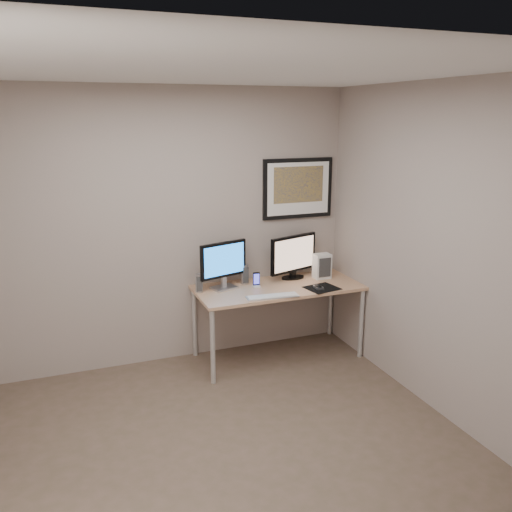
% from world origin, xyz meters
% --- Properties ---
extents(floor, '(3.60, 3.60, 0.00)m').
position_xyz_m(floor, '(0.00, 0.00, 0.00)').
color(floor, '#4A3F2E').
rests_on(floor, ground).
extents(room, '(3.60, 3.60, 3.60)m').
position_xyz_m(room, '(0.00, 0.45, 1.64)').
color(room, white).
rests_on(room, ground).
extents(desk, '(1.60, 0.70, 0.73)m').
position_xyz_m(desk, '(1.00, 1.35, 0.66)').
color(desk, '#9D714C').
rests_on(desk, floor).
extents(framed_art, '(0.75, 0.04, 0.60)m').
position_xyz_m(framed_art, '(1.35, 1.68, 1.62)').
color(framed_art, black).
rests_on(framed_art, room).
extents(monitor_large, '(0.49, 0.22, 0.45)m').
position_xyz_m(monitor_large, '(0.49, 1.47, 0.98)').
color(monitor_large, '#A7A7AB').
rests_on(monitor_large, desk).
extents(monitor_tv, '(0.55, 0.20, 0.45)m').
position_xyz_m(monitor_tv, '(1.24, 1.53, 0.97)').
color(monitor_tv, black).
rests_on(monitor_tv, desk).
extents(speaker_left, '(0.08, 0.08, 0.17)m').
position_xyz_m(speaker_left, '(0.24, 1.46, 0.82)').
color(speaker_left, '#A7A7AB').
rests_on(speaker_left, desk).
extents(speaker_right, '(0.08, 0.08, 0.19)m').
position_xyz_m(speaker_right, '(0.73, 1.55, 0.82)').
color(speaker_right, '#A7A7AB').
rests_on(speaker_right, desk).
extents(phone_dock, '(0.08, 0.08, 0.15)m').
position_xyz_m(phone_dock, '(0.80, 1.41, 0.80)').
color(phone_dock, black).
rests_on(phone_dock, desk).
extents(keyboard, '(0.49, 0.17, 0.02)m').
position_xyz_m(keyboard, '(0.82, 1.07, 0.74)').
color(keyboard, silver).
rests_on(keyboard, desk).
extents(mousepad, '(0.33, 0.31, 0.00)m').
position_xyz_m(mousepad, '(1.37, 1.14, 0.73)').
color(mousepad, black).
rests_on(mousepad, desk).
extents(mouse, '(0.06, 0.11, 0.04)m').
position_xyz_m(mouse, '(1.33, 1.14, 0.75)').
color(mouse, black).
rests_on(mouse, mousepad).
extents(fan_unit, '(0.16, 0.12, 0.25)m').
position_xyz_m(fan_unit, '(1.52, 1.44, 0.86)').
color(fan_unit, silver).
rests_on(fan_unit, desk).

